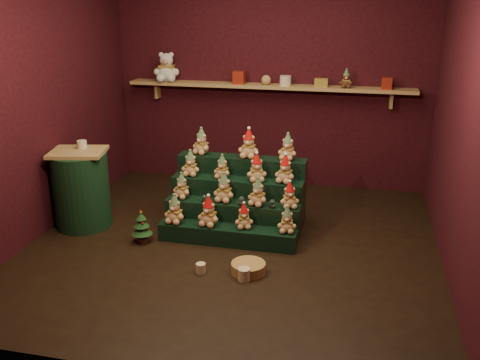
% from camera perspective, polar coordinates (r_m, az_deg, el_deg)
% --- Properties ---
extents(ground, '(4.00, 4.00, 0.00)m').
position_cam_1_polar(ground, '(5.40, -0.76, -6.93)').
color(ground, black).
rests_on(ground, ground).
extents(back_wall, '(4.00, 0.10, 2.80)m').
position_cam_1_polar(back_wall, '(6.93, 3.29, 11.00)').
color(back_wall, black).
rests_on(back_wall, ground).
extents(front_wall, '(4.00, 0.10, 2.80)m').
position_cam_1_polar(front_wall, '(3.06, -10.03, 0.41)').
color(front_wall, black).
rests_on(front_wall, ground).
extents(left_wall, '(0.10, 4.00, 2.80)m').
position_cam_1_polar(left_wall, '(5.79, -21.17, 8.17)').
color(left_wall, black).
rests_on(left_wall, ground).
extents(right_wall, '(0.10, 4.00, 2.80)m').
position_cam_1_polar(right_wall, '(4.89, 23.32, 6.12)').
color(right_wall, black).
rests_on(right_wall, ground).
extents(back_shelf, '(3.60, 0.26, 0.24)m').
position_cam_1_polar(back_shelf, '(6.78, 3.02, 9.91)').
color(back_shelf, tan).
rests_on(back_shelf, ground).
extents(riser_tier_front, '(1.40, 0.22, 0.18)m').
position_cam_1_polar(riser_tier_front, '(5.40, -1.37, -5.89)').
color(riser_tier_front, black).
rests_on(riser_tier_front, ground).
extents(riser_tier_midfront, '(1.40, 0.22, 0.36)m').
position_cam_1_polar(riser_tier_midfront, '(5.56, -0.81, -4.12)').
color(riser_tier_midfront, black).
rests_on(riser_tier_midfront, ground).
extents(riser_tier_midback, '(1.40, 0.22, 0.54)m').
position_cam_1_polar(riser_tier_midback, '(5.72, -0.29, -2.45)').
color(riser_tier_midback, black).
rests_on(riser_tier_midback, ground).
extents(riser_tier_back, '(1.40, 0.22, 0.72)m').
position_cam_1_polar(riser_tier_back, '(5.89, 0.20, -0.87)').
color(riser_tier_back, black).
rests_on(riser_tier_back, ground).
extents(teddy_0, '(0.24, 0.22, 0.30)m').
position_cam_1_polar(teddy_0, '(5.44, -6.98, -3.09)').
color(teddy_0, tan).
rests_on(teddy_0, riser_tier_front).
extents(teddy_1, '(0.25, 0.23, 0.31)m').
position_cam_1_polar(teddy_1, '(5.34, -3.35, -3.35)').
color(teddy_1, tan).
rests_on(teddy_1, riser_tier_front).
extents(teddy_2, '(0.22, 0.21, 0.25)m').
position_cam_1_polar(teddy_2, '(5.29, 0.43, -3.85)').
color(teddy_2, tan).
rests_on(teddy_2, riser_tier_front).
extents(teddy_3, '(0.20, 0.19, 0.26)m').
position_cam_1_polar(teddy_3, '(5.21, 5.04, -4.24)').
color(teddy_3, tan).
rests_on(teddy_3, riser_tier_front).
extents(teddy_4, '(0.23, 0.21, 0.27)m').
position_cam_1_polar(teddy_4, '(5.60, -6.23, -0.60)').
color(teddy_4, tan).
rests_on(teddy_4, riser_tier_midfront).
extents(teddy_5, '(0.24, 0.22, 0.30)m').
position_cam_1_polar(teddy_5, '(5.46, -1.71, -0.79)').
color(teddy_5, tan).
rests_on(teddy_5, riser_tier_midfront).
extents(teddy_6, '(0.26, 0.24, 0.29)m').
position_cam_1_polar(teddy_6, '(5.37, 1.93, -1.28)').
color(teddy_6, tan).
rests_on(teddy_6, riser_tier_midfront).
extents(teddy_7, '(0.24, 0.23, 0.27)m').
position_cam_1_polar(teddy_7, '(5.33, 5.30, -1.61)').
color(teddy_7, tan).
rests_on(teddy_7, riser_tier_midfront).
extents(teddy_8, '(0.20, 0.18, 0.28)m').
position_cam_1_polar(teddy_8, '(5.72, -5.29, 1.80)').
color(teddy_8, tan).
rests_on(teddy_8, riser_tier_midback).
extents(teddy_9, '(0.21, 0.19, 0.25)m').
position_cam_1_polar(teddy_9, '(5.62, -1.90, 1.42)').
color(teddy_9, tan).
rests_on(teddy_9, riser_tier_midback).
extents(teddy_10, '(0.26, 0.24, 0.29)m').
position_cam_1_polar(teddy_10, '(5.53, 1.78, 1.33)').
color(teddy_10, tan).
rests_on(teddy_10, riser_tier_midback).
extents(teddy_11, '(0.25, 0.23, 0.29)m').
position_cam_1_polar(teddy_11, '(5.49, 4.86, 1.17)').
color(teddy_11, tan).
rests_on(teddy_11, riser_tier_midback).
extents(teddy_12, '(0.26, 0.25, 0.29)m').
position_cam_1_polar(teddy_12, '(5.87, -4.12, 4.15)').
color(teddy_12, tan).
rests_on(teddy_12, riser_tier_back).
extents(teddy_13, '(0.23, 0.21, 0.31)m').
position_cam_1_polar(teddy_13, '(5.71, 0.94, 3.90)').
color(teddy_13, tan).
rests_on(teddy_13, riser_tier_back).
extents(teddy_14, '(0.23, 0.21, 0.28)m').
position_cam_1_polar(teddy_14, '(5.66, 5.12, 3.56)').
color(teddy_14, tan).
rests_on(teddy_14, riser_tier_back).
extents(snow_globe_a, '(0.06, 0.06, 0.08)m').
position_cam_1_polar(snow_globe_a, '(5.49, -3.83, -1.98)').
color(snow_globe_a, black).
rests_on(snow_globe_a, riser_tier_midfront).
extents(snow_globe_b, '(0.07, 0.07, 0.09)m').
position_cam_1_polar(snow_globe_b, '(5.39, 0.15, -2.24)').
color(snow_globe_b, black).
rests_on(snow_globe_b, riser_tier_midfront).
extents(snow_globe_c, '(0.07, 0.07, 0.09)m').
position_cam_1_polar(snow_globe_c, '(5.34, 3.46, -2.54)').
color(snow_globe_c, black).
rests_on(snow_globe_c, riser_tier_midfront).
extents(side_table, '(0.64, 0.59, 0.85)m').
position_cam_1_polar(side_table, '(5.94, -16.55, -0.93)').
color(side_table, tan).
rests_on(side_table, ground).
extents(table_ornament, '(0.10, 0.10, 0.08)m').
position_cam_1_polar(table_ornament, '(5.89, -16.51, 3.68)').
color(table_ornament, beige).
rests_on(table_ornament, side_table).
extents(mini_christmas_tree, '(0.21, 0.21, 0.35)m').
position_cam_1_polar(mini_christmas_tree, '(5.48, -10.45, -4.89)').
color(mini_christmas_tree, '#452318').
rests_on(mini_christmas_tree, ground).
extents(mug_left, '(0.09, 0.09, 0.09)m').
position_cam_1_polar(mug_left, '(4.89, -4.20, -9.35)').
color(mug_left, beige).
rests_on(mug_left, ground).
extents(mug_right, '(0.11, 0.11, 0.11)m').
position_cam_1_polar(mug_right, '(4.75, 0.45, -10.03)').
color(mug_right, beige).
rests_on(mug_right, ground).
extents(wicker_basket, '(0.40, 0.40, 0.10)m').
position_cam_1_polar(wicker_basket, '(4.87, 0.90, -9.37)').
color(wicker_basket, '#AC7F45').
rests_on(wicker_basket, ground).
extents(white_bear, '(0.38, 0.35, 0.46)m').
position_cam_1_polar(white_bear, '(7.06, -7.85, 12.24)').
color(white_bear, white).
rests_on(white_bear, back_shelf).
extents(brown_bear, '(0.17, 0.16, 0.22)m').
position_cam_1_polar(brown_bear, '(6.62, 11.26, 10.56)').
color(brown_bear, '#4C2E19').
rests_on(brown_bear, back_shelf).
extents(gift_tin_red_a, '(0.14, 0.14, 0.16)m').
position_cam_1_polar(gift_tin_red_a, '(6.81, -0.09, 10.88)').
color(gift_tin_red_a, maroon).
rests_on(gift_tin_red_a, back_shelf).
extents(gift_tin_cream, '(0.14, 0.14, 0.12)m').
position_cam_1_polar(gift_tin_cream, '(6.71, 4.87, 10.52)').
color(gift_tin_cream, beige).
rests_on(gift_tin_cream, back_shelf).
extents(gift_tin_red_b, '(0.12, 0.12, 0.14)m').
position_cam_1_polar(gift_tin_red_b, '(6.64, 15.38, 9.92)').
color(gift_tin_red_b, maroon).
rests_on(gift_tin_red_b, back_shelf).
extents(shelf_plush_ball, '(0.12, 0.12, 0.12)m').
position_cam_1_polar(shelf_plush_ball, '(6.74, 2.81, 10.61)').
color(shelf_plush_ball, tan).
rests_on(shelf_plush_ball, back_shelf).
extents(scarf_gift_box, '(0.16, 0.10, 0.10)m').
position_cam_1_polar(scarf_gift_box, '(6.66, 8.66, 10.23)').
color(scarf_gift_box, '#C4691B').
rests_on(scarf_gift_box, back_shelf).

